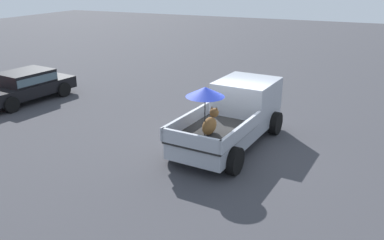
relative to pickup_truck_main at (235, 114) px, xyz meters
name	(u,v)px	position (x,y,z in m)	size (l,w,h in m)	color
ground_plane	(229,145)	(-0.43, 0.03, -0.96)	(80.00, 80.00, 0.00)	#38383D
pickup_truck_main	(235,114)	(0.00, 0.00, 0.00)	(5.19, 2.61, 2.36)	black
parked_sedan_near	(26,84)	(0.55, 9.90, -0.22)	(4.50, 2.41, 1.33)	black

